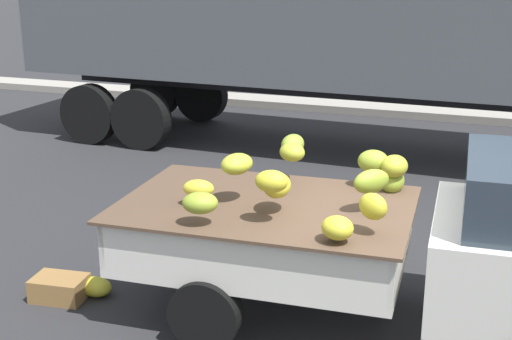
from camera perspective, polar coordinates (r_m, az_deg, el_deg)
The scene contains 6 objects.
ground at distance 6.80m, azimuth 12.91°, elevation -12.27°, with size 220.00×220.00×0.00m, color #28282B.
curb_strip at distance 15.43m, azimuth 17.34°, elevation 4.20°, with size 80.00×0.80×0.16m, color gray.
pickup_truck at distance 6.35m, azimuth 17.31°, elevation -5.92°, with size 4.81×2.04×1.70m.
semi_trailer at distance 12.02m, azimuth 8.33°, elevation 13.26°, with size 12.08×3.02×3.95m.
fallen_banana_bunch_near_tailgate at distance 7.32m, azimuth -12.88°, elevation -9.23°, with size 0.34×0.25×0.19m, color gold.
produce_crate at distance 7.33m, azimuth -15.67°, elevation -9.23°, with size 0.52×0.36×0.23m, color olive.
Camera 1 is at (0.56, -5.94, 3.27)m, focal length 49.23 mm.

